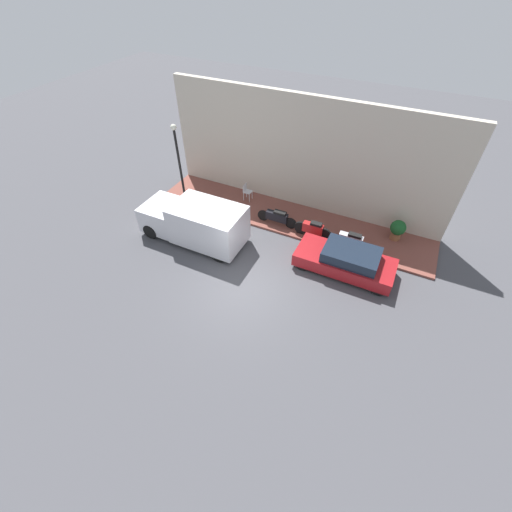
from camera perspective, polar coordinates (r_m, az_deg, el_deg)
name	(u,v)px	position (r m, az deg, el deg)	size (l,w,h in m)	color
ground_plane	(243,287)	(14.28, -2.25, -5.13)	(60.00, 60.00, 0.00)	#47474C
sidewalk	(289,218)	(17.78, 5.57, 6.29)	(2.68, 14.27, 0.10)	brown
building_facade	(304,155)	(17.53, 8.08, 16.25)	(0.30, 14.27, 5.69)	beige
parked_car	(346,260)	(15.02, 14.79, -0.71)	(1.73, 4.16, 1.20)	maroon
delivery_van	(195,222)	(16.15, -10.21, 5.67)	(2.03, 5.00, 1.97)	silver
motorcycle_red	(313,229)	(16.38, 9.47, 4.48)	(0.30, 1.83, 0.86)	#B21E1E
motorcycle_black	(277,217)	(17.00, 3.54, 6.52)	(0.30, 2.06, 0.79)	black
scooter_silver	(351,240)	(16.15, 15.49, 2.57)	(0.30, 2.01, 0.84)	#B7B7BF
streetlamp	(178,157)	(17.96, -12.81, 15.79)	(0.28, 0.28, 4.23)	black
potted_plant	(398,229)	(17.31, 22.55, 4.17)	(0.71, 0.71, 1.01)	brown
cafe_chair	(247,191)	(18.76, -1.56, 10.81)	(0.40, 0.40, 0.88)	silver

